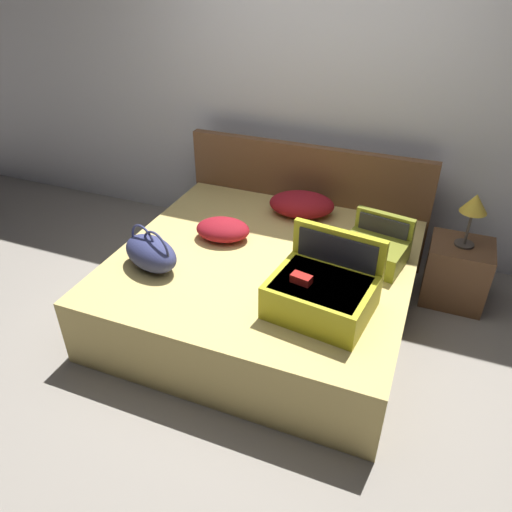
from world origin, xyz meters
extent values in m
plane|color=gray|center=(0.00, 0.00, 0.00)|extent=(12.00, 12.00, 0.00)
cube|color=silver|center=(0.00, 1.65, 1.30)|extent=(8.00, 0.10, 2.60)
cube|color=tan|center=(0.00, 0.40, 0.24)|extent=(1.99, 1.88, 0.48)
cube|color=brown|center=(0.00, 1.38, 0.47)|extent=(2.03, 0.08, 0.95)
cube|color=gold|center=(0.51, -0.03, 0.59)|extent=(0.62, 0.51, 0.22)
cube|color=#28282D|center=(0.51, -0.03, 0.62)|extent=(0.55, 0.45, 0.15)
cube|color=#B21E19|center=(0.40, -0.07, 0.72)|extent=(0.13, 0.08, 0.05)
cube|color=gold|center=(0.54, 0.21, 0.70)|extent=(0.57, 0.11, 0.44)
cube|color=#28282D|center=(0.54, 0.18, 0.70)|extent=(0.48, 0.07, 0.37)
cube|color=olive|center=(0.70, 0.60, 0.56)|extent=(0.45, 0.37, 0.16)
cube|color=#28282D|center=(0.70, 0.60, 0.59)|extent=(0.39, 0.33, 0.11)
cube|color=#B21E19|center=(0.62, 0.58, 0.66)|extent=(0.13, 0.09, 0.05)
cube|color=olive|center=(0.73, 0.77, 0.63)|extent=(0.40, 0.12, 0.31)
cube|color=#28282D|center=(0.73, 0.75, 0.63)|extent=(0.34, 0.07, 0.26)
ellipsoid|color=navy|center=(-0.65, 0.02, 0.59)|extent=(0.49, 0.38, 0.22)
torus|color=navy|center=(-0.71, 0.04, 0.65)|extent=(0.24, 0.10, 0.25)
torus|color=navy|center=(-0.59, 0.00, 0.65)|extent=(0.24, 0.10, 0.25)
ellipsoid|color=maroon|center=(0.05, 1.09, 0.58)|extent=(0.56, 0.41, 0.19)
ellipsoid|color=maroon|center=(-0.37, 0.53, 0.55)|extent=(0.43, 0.34, 0.15)
cube|color=brown|center=(1.27, 1.09, 0.24)|extent=(0.44, 0.40, 0.48)
cylinder|color=#3F3833|center=(1.27, 1.09, 0.49)|extent=(0.14, 0.14, 0.02)
cylinder|color=#4C443D|center=(1.27, 1.09, 0.62)|extent=(0.02, 0.02, 0.25)
cone|color=gold|center=(1.27, 1.09, 0.81)|extent=(0.18, 0.18, 0.13)
camera|label=1|loc=(0.99, -2.22, 2.31)|focal=34.19mm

